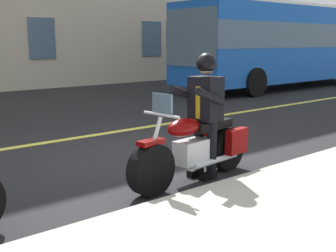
% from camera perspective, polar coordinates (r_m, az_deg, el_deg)
% --- Properties ---
extents(ground_plane, '(80.00, 80.00, 0.00)m').
position_cam_1_polar(ground_plane, '(7.24, -3.95, -4.19)').
color(ground_plane, black).
extents(lane_center_stripe, '(60.00, 0.16, 0.01)m').
position_cam_1_polar(lane_center_stripe, '(8.89, -11.56, -1.48)').
color(lane_center_stripe, '#E5DB4C').
rests_on(lane_center_stripe, ground_plane).
extents(motorcycle_main, '(2.22, 0.74, 1.26)m').
position_cam_1_polar(motorcycle_main, '(6.00, 3.63, -2.92)').
color(motorcycle_main, black).
rests_on(motorcycle_main, ground_plane).
extents(rider_main, '(0.66, 0.60, 1.74)m').
position_cam_1_polar(rider_main, '(6.03, 4.84, 2.79)').
color(rider_main, black).
rests_on(rider_main, ground_plane).
extents(bus_near, '(11.05, 2.70, 3.30)m').
position_cam_1_polar(bus_near, '(18.89, 15.47, 10.58)').
color(bus_near, blue).
rests_on(bus_near, ground_plane).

